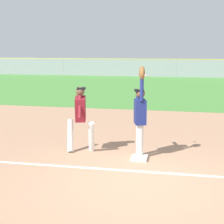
% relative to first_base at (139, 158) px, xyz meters
% --- Properties ---
extents(ground_plane, '(81.13, 81.13, 0.00)m').
position_rel_first_base_xyz_m(ground_plane, '(0.18, -1.43, -0.04)').
color(ground_plane, tan).
extents(outfield_grass, '(46.67, 19.27, 0.01)m').
position_rel_first_base_xyz_m(outfield_grass, '(0.18, 16.59, -0.04)').
color(outfield_grass, '#478438').
rests_on(outfield_grass, ground_plane).
extents(first_base, '(0.38, 0.38, 0.08)m').
position_rel_first_base_xyz_m(first_base, '(0.00, 0.00, 0.00)').
color(first_base, white).
rests_on(first_base, ground_plane).
extents(fielder, '(0.37, 0.89, 2.28)m').
position_rel_first_base_xyz_m(fielder, '(-0.02, 0.21, 1.08)').
color(fielder, silver).
rests_on(fielder, ground_plane).
extents(runner, '(0.84, 0.84, 1.72)m').
position_rel_first_base_xyz_m(runner, '(-1.59, 0.33, 0.96)').
color(runner, white).
rests_on(runner, ground_plane).
extents(baseball, '(0.07, 0.07, 0.07)m').
position_rel_first_base_xyz_m(baseball, '(0.05, 0.46, 1.99)').
color(baseball, white).
extents(outfield_fence, '(46.75, 0.08, 1.77)m').
position_rel_first_base_xyz_m(outfield_fence, '(0.18, 26.22, 0.85)').
color(outfield_fence, '#93999E').
rests_on(outfield_fence, ground_plane).
extents(parked_car_red, '(4.48, 2.28, 1.25)m').
position_rel_first_base_xyz_m(parked_car_red, '(-2.98, 29.34, 0.63)').
color(parked_car_red, '#B21E1E').
rests_on(parked_car_red, ground_plane).
extents(parked_car_silver, '(4.53, 2.39, 1.25)m').
position_rel_first_base_xyz_m(parked_car_silver, '(1.30, 29.12, 0.63)').
color(parked_car_silver, '#B7B7BC').
rests_on(parked_car_silver, ground_plane).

